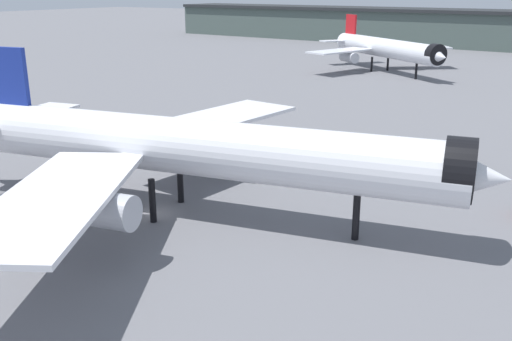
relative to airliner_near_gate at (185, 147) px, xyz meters
name	(u,v)px	position (x,y,z in m)	size (l,w,h in m)	color
ground	(153,214)	(-3.09, -1.77, -7.08)	(900.00, 900.00, 0.00)	slate
airliner_near_gate	(185,147)	(0.00, 0.00, 0.00)	(59.16, 53.28, 16.08)	white
airliner_far_taxiway	(385,48)	(-18.57, 108.84, -0.75)	(43.08, 38.34, 14.37)	silver
terminal_building	(404,26)	(-40.29, 191.26, -0.03)	(213.68, 37.20, 20.68)	#475651
service_truck_front	(455,158)	(19.44, 29.77, -5.49)	(3.58, 5.88, 3.00)	black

